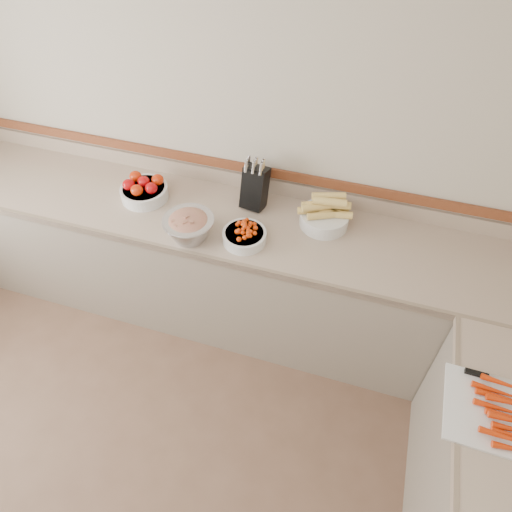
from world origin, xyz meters
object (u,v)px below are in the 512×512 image
(cherry_tomato_bowl, at_px, (244,235))
(rhubarb_bowl, at_px, (189,226))
(tomato_bowl, at_px, (144,190))
(knife_block, at_px, (255,187))
(cutting_board, at_px, (502,414))
(corn_bowl, at_px, (325,214))

(cherry_tomato_bowl, height_order, rhubarb_bowl, rhubarb_bowl)
(tomato_bowl, bearing_deg, knife_block, 11.87)
(knife_block, relative_size, cutting_board, 0.73)
(knife_block, height_order, rhubarb_bowl, knife_block)
(cherry_tomato_bowl, bearing_deg, knife_block, 97.20)
(knife_block, distance_m, rhubarb_bowl, 0.46)
(knife_block, xyz_separation_m, corn_bowl, (0.43, -0.05, -0.06))
(cherry_tomato_bowl, distance_m, rhubarb_bowl, 0.31)
(corn_bowl, bearing_deg, cutting_board, -45.08)
(knife_block, bearing_deg, cutting_board, -35.72)
(knife_block, bearing_deg, tomato_bowl, -168.13)
(corn_bowl, bearing_deg, tomato_bowl, -175.36)
(knife_block, height_order, cutting_board, knife_block)
(corn_bowl, distance_m, rhubarb_bowl, 0.76)
(cherry_tomato_bowl, distance_m, cutting_board, 1.45)
(cherry_tomato_bowl, bearing_deg, cutting_board, -26.53)
(rhubarb_bowl, relative_size, cutting_board, 0.63)
(tomato_bowl, distance_m, cherry_tomato_bowl, 0.72)
(cherry_tomato_bowl, xyz_separation_m, cutting_board, (1.30, -0.65, -0.03))
(knife_block, xyz_separation_m, cherry_tomato_bowl, (0.04, -0.31, -0.09))
(rhubarb_bowl, distance_m, cutting_board, 1.70)
(tomato_bowl, xyz_separation_m, cutting_board, (2.00, -0.83, -0.04))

